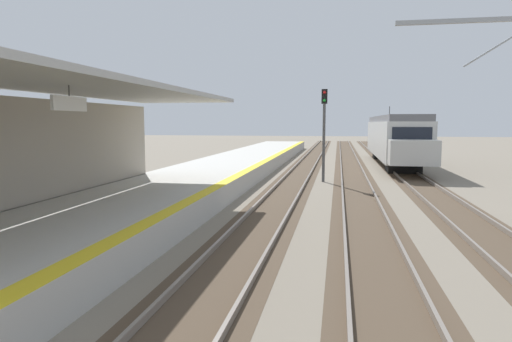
# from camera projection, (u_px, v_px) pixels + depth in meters

# --- Properties ---
(station_platform) EXTENTS (5.00, 80.00, 0.91)m
(station_platform) POSITION_uv_depth(u_px,v_px,m) (176.00, 190.00, 19.21)
(station_platform) COLOR #B7B5AD
(station_platform) RESTS_ON ground
(track_pair_nearest_platform) EXTENTS (2.34, 120.00, 0.16)m
(track_pair_nearest_platform) POSITION_uv_depth(u_px,v_px,m) (288.00, 189.00, 22.37)
(track_pair_nearest_platform) COLOR #4C3D2D
(track_pair_nearest_platform) RESTS_ON ground
(track_pair_middle) EXTENTS (2.34, 120.00, 0.16)m
(track_pair_middle) POSITION_uv_depth(u_px,v_px,m) (357.00, 191.00, 21.75)
(track_pair_middle) COLOR #4C3D2D
(track_pair_middle) RESTS_ON ground
(track_pair_far_side) EXTENTS (2.34, 120.00, 0.16)m
(track_pair_far_side) POSITION_uv_depth(u_px,v_px,m) (431.00, 193.00, 21.14)
(track_pair_far_side) COLOR #4C3D2D
(track_pair_far_side) RESTS_ON ground
(approaching_train) EXTENTS (2.93, 19.60, 4.76)m
(approaching_train) POSITION_uv_depth(u_px,v_px,m) (394.00, 137.00, 35.34)
(approaching_train) COLOR silver
(approaching_train) RESTS_ON ground
(rail_signal_post) EXTENTS (0.32, 0.34, 5.20)m
(rail_signal_post) POSITION_uv_depth(u_px,v_px,m) (324.00, 125.00, 24.99)
(rail_signal_post) COLOR #4C4C4C
(rail_signal_post) RESTS_ON ground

